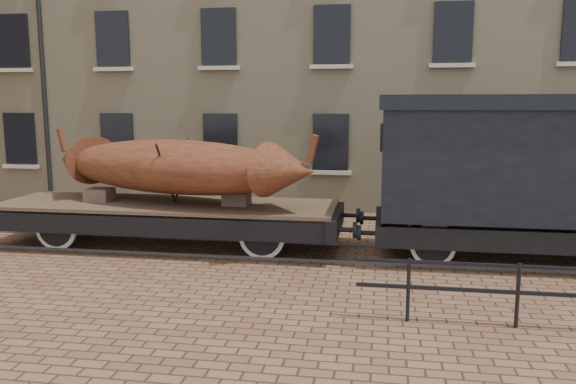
# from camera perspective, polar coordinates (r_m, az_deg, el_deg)

# --- Properties ---
(ground) EXTENTS (90.00, 90.00, 0.00)m
(ground) POSITION_cam_1_polar(r_m,az_deg,el_deg) (12.97, -2.16, -5.98)
(ground) COLOR brown
(warehouse_cream) EXTENTS (40.00, 10.19, 14.00)m
(warehouse_cream) POSITION_cam_1_polar(r_m,az_deg,el_deg) (22.58, 11.04, 18.08)
(warehouse_cream) COLOR #C4B890
(warehouse_cream) RESTS_ON ground
(rail_track) EXTENTS (30.00, 1.52, 0.06)m
(rail_track) POSITION_cam_1_polar(r_m,az_deg,el_deg) (12.96, -2.16, -5.85)
(rail_track) COLOR #59595E
(rail_track) RESTS_ON ground
(flatcar_wagon) EXTENTS (8.92, 2.42, 1.35)m
(flatcar_wagon) POSITION_cam_1_polar(r_m,az_deg,el_deg) (13.45, -12.17, -1.96)
(flatcar_wagon) COLOR brown
(flatcar_wagon) RESTS_ON ground
(iron_boat) EXTENTS (7.06, 3.51, 1.68)m
(iron_boat) POSITION_cam_1_polar(r_m,az_deg,el_deg) (13.22, -11.49, 2.58)
(iron_boat) COLOR brown
(iron_boat) RESTS_ON flatcar_wagon
(goods_van) EXTENTS (6.80, 2.48, 3.52)m
(goods_van) POSITION_cam_1_polar(r_m,az_deg,el_deg) (12.68, 22.91, 3.12)
(goods_van) COLOR black
(goods_van) RESTS_ON ground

